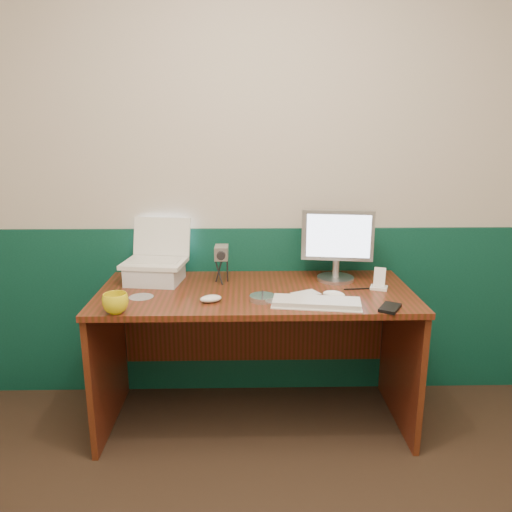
{
  "coord_description": "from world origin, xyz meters",
  "views": [
    {
      "loc": [
        -0.14,
        -1.04,
        1.56
      ],
      "look_at": [
        -0.09,
        1.23,
        0.97
      ],
      "focal_mm": 35.0,
      "sensor_mm": 36.0,
      "label": 1
    }
  ],
  "objects_px": {
    "mug": "(115,303)",
    "camcorder": "(222,265)",
    "desk": "(255,357)",
    "laptop": "(153,241)",
    "monitor": "(337,246)",
    "keyboard": "(316,303)"
  },
  "relations": [
    {
      "from": "monitor",
      "to": "camcorder",
      "type": "height_order",
      "value": "monitor"
    },
    {
      "from": "desk",
      "to": "laptop",
      "type": "xyz_separation_m",
      "value": [
        -0.54,
        0.15,
        0.6
      ]
    },
    {
      "from": "keyboard",
      "to": "camcorder",
      "type": "xyz_separation_m",
      "value": [
        -0.46,
        0.37,
        0.09
      ]
    },
    {
      "from": "camcorder",
      "to": "monitor",
      "type": "bearing_deg",
      "value": 3.64
    },
    {
      "from": "monitor",
      "to": "keyboard",
      "type": "bearing_deg",
      "value": -103.13
    },
    {
      "from": "desk",
      "to": "monitor",
      "type": "height_order",
      "value": "monitor"
    },
    {
      "from": "laptop",
      "to": "camcorder",
      "type": "height_order",
      "value": "laptop"
    },
    {
      "from": "mug",
      "to": "camcorder",
      "type": "xyz_separation_m",
      "value": [
        0.46,
        0.44,
        0.05
      ]
    },
    {
      "from": "mug",
      "to": "camcorder",
      "type": "height_order",
      "value": "camcorder"
    },
    {
      "from": "monitor",
      "to": "camcorder",
      "type": "distance_m",
      "value": 0.62
    },
    {
      "from": "laptop",
      "to": "camcorder",
      "type": "distance_m",
      "value": 0.38
    },
    {
      "from": "laptop",
      "to": "camcorder",
      "type": "relative_size",
      "value": 1.6
    },
    {
      "from": "keyboard",
      "to": "camcorder",
      "type": "relative_size",
      "value": 2.04
    },
    {
      "from": "mug",
      "to": "camcorder",
      "type": "bearing_deg",
      "value": 43.89
    },
    {
      "from": "keyboard",
      "to": "desk",
      "type": "bearing_deg",
      "value": 149.0
    },
    {
      "from": "laptop",
      "to": "monitor",
      "type": "distance_m",
      "value": 0.98
    },
    {
      "from": "desk",
      "to": "camcorder",
      "type": "xyz_separation_m",
      "value": [
        -0.18,
        0.13,
        0.47
      ]
    },
    {
      "from": "desk",
      "to": "laptop",
      "type": "distance_m",
      "value": 0.82
    },
    {
      "from": "laptop",
      "to": "keyboard",
      "type": "xyz_separation_m",
      "value": [
        0.82,
        -0.38,
        -0.22
      ]
    },
    {
      "from": "desk",
      "to": "laptop",
      "type": "relative_size",
      "value": 5.03
    },
    {
      "from": "keyboard",
      "to": "camcorder",
      "type": "distance_m",
      "value": 0.59
    },
    {
      "from": "keyboard",
      "to": "mug",
      "type": "distance_m",
      "value": 0.92
    }
  ]
}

